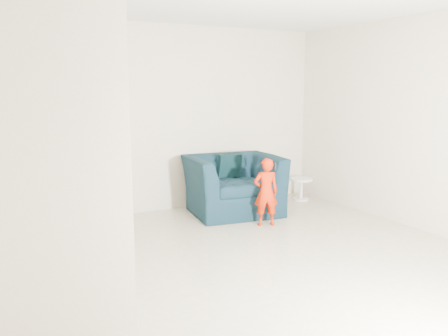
{
  "coord_description": "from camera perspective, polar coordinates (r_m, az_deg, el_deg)",
  "views": [
    {
      "loc": [
        -2.48,
        -3.74,
        1.82
      ],
      "look_at": [
        0.15,
        1.2,
        0.85
      ],
      "focal_mm": 38.0,
      "sensor_mm": 36.0,
      "label": 1
    }
  ],
  "objects": [
    {
      "name": "side_table",
      "position": [
        7.74,
        9.26,
        -2.08
      ],
      "size": [
        0.36,
        0.36,
        0.36
      ],
      "color": "silver",
      "rests_on": "floor"
    },
    {
      "name": "armchair",
      "position": [
        6.86,
        1.13,
        -2.01
      ],
      "size": [
        1.41,
        1.28,
        0.83
      ],
      "primitive_type": "imported",
      "rotation": [
        0.0,
        0.0,
        -0.14
      ],
      "color": "black",
      "rests_on": "floor"
    },
    {
      "name": "back_wall",
      "position": [
        6.97,
        -7.13,
        5.88
      ],
      "size": [
        5.0,
        0.0,
        5.0
      ],
      "primitive_type": "plane",
      "rotation": [
        1.57,
        0.0,
        0.0
      ],
      "color": "#C2B49E",
      "rests_on": "floor"
    },
    {
      "name": "throw",
      "position": [
        6.56,
        -2.7,
        -1.62
      ],
      "size": [
        0.05,
        0.51,
        0.57
      ],
      "primitive_type": "cube",
      "color": "black",
      "rests_on": "armchair"
    },
    {
      "name": "right_wall",
      "position": [
        6.25,
        25.06,
        4.59
      ],
      "size": [
        0.0,
        5.5,
        5.5
      ],
      "primitive_type": "plane",
      "rotation": [
        1.57,
        0.0,
        -1.57
      ],
      "color": "#C2B49E",
      "rests_on": "floor"
    },
    {
      "name": "staircase",
      "position": [
        4.41,
        -21.19,
        -2.25
      ],
      "size": [
        1.02,
        3.03,
        3.62
      ],
      "color": "#ADA089",
      "rests_on": "floor"
    },
    {
      "name": "toddler",
      "position": [
        6.24,
        5.07,
        -2.89
      ],
      "size": [
        0.38,
        0.31,
        0.9
      ],
      "primitive_type": "imported",
      "rotation": [
        0.0,
        0.0,
        2.81
      ],
      "color": "#9C0D05",
      "rests_on": "floor"
    },
    {
      "name": "phone",
      "position": [
        6.21,
        6.15,
        0.16
      ],
      "size": [
        0.04,
        0.05,
        0.1
      ],
      "primitive_type": "cube",
      "rotation": [
        0.0,
        0.0,
        -0.36
      ],
      "color": "black",
      "rests_on": "toddler"
    },
    {
      "name": "cushion",
      "position": [
        7.08,
        0.62,
        0.34
      ],
      "size": [
        0.36,
        0.17,
        0.36
      ],
      "primitive_type": "cube",
      "rotation": [
        0.21,
        0.0,
        0.0
      ],
      "color": "black",
      "rests_on": "armchair"
    },
    {
      "name": "floor",
      "position": [
        4.85,
        5.23,
        -12.27
      ],
      "size": [
        5.5,
        5.5,
        0.0
      ],
      "primitive_type": "plane",
      "color": "tan",
      "rests_on": "ground"
    }
  ]
}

